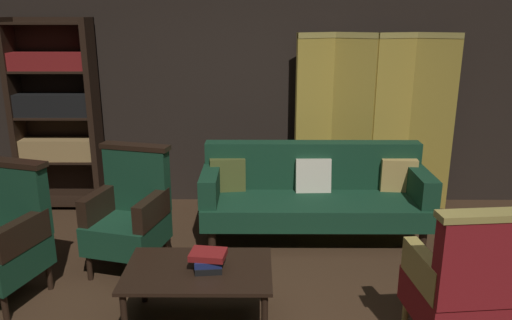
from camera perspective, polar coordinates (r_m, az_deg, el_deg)
The scene contains 12 objects.
ground_plane at distance 3.73m, azimuth -0.07°, elevation -17.73°, with size 10.00×10.00×0.00m, color #3D2819.
back_wall at distance 5.58m, azimuth 0.09°, elevation 9.24°, with size 7.20×0.10×2.80m, color black.
folding_screen at distance 5.58m, azimuth 13.06°, elevation 4.49°, with size 1.70×0.26×1.90m.
bookshelf at distance 5.80m, azimuth -21.75°, elevation 4.98°, with size 0.90×0.32×2.05m.
velvet_couch at distance 4.86m, azimuth 6.55°, elevation -3.45°, with size 2.12×0.78×0.88m.
coffee_table at distance 3.54m, azimuth -6.54°, elevation -12.80°, with size 1.00×0.64×0.42m.
armchair_gilt_accent at distance 3.42m, azimuth 22.63°, elevation -12.98°, with size 0.63×0.63×1.04m.
armchair_wing_left at distance 4.34m, azimuth -14.12°, elevation -5.85°, with size 0.71×0.70×1.04m.
armchair_wing_right at distance 4.23m, azimuth -26.79°, elevation -7.77°, with size 0.72×0.72×1.04m.
book_black_cloth at distance 3.50m, azimuth -5.42°, elevation -11.88°, with size 0.18×0.19×0.04m, color black.
book_navy_cloth at distance 3.48m, azimuth -5.44°, elevation -11.26°, with size 0.18×0.18×0.04m, color navy.
book_red_leather at distance 3.46m, azimuth -5.46°, elevation -10.62°, with size 0.24×0.18×0.04m, color maroon.
Camera 1 is at (0.02, -3.09, 2.09)m, focal length 35.27 mm.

